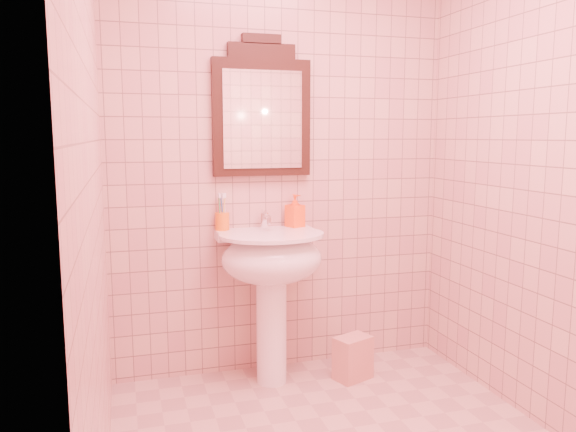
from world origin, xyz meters
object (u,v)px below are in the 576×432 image
object	(u,v)px
toothbrush_cup	(222,221)
towel	(353,358)
pedestal_sink	(272,269)
mirror	(262,111)
soap_dispenser	(295,211)

from	to	relation	value
toothbrush_cup	towel	distance (m)	1.09
pedestal_sink	mirror	world-z (taller)	mirror
pedestal_sink	toothbrush_cup	distance (m)	0.39
pedestal_sink	mirror	bearing A→B (deg)	90.00
pedestal_sink	soap_dispenser	bearing A→B (deg)	41.66
toothbrush_cup	towel	xyz separation A→B (m)	(0.70, -0.27, -0.79)
mirror	soap_dispenser	bearing A→B (deg)	-10.63
mirror	soap_dispenser	xyz separation A→B (m)	(0.19, -0.04, -0.57)
soap_dispenser	towel	xyz separation A→B (m)	(0.27, -0.25, -0.83)
mirror	toothbrush_cup	distance (m)	0.66
towel	soap_dispenser	bearing A→B (deg)	137.25
soap_dispenser	towel	bearing A→B (deg)	-66.58
toothbrush_cup	soap_dispenser	xyz separation A→B (m)	(0.43, -0.02, 0.04)
pedestal_sink	mirror	size ratio (longest dim) A/B	1.10
pedestal_sink	toothbrush_cup	bearing A→B (deg)	142.94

